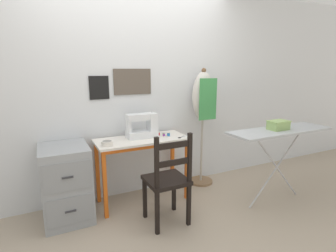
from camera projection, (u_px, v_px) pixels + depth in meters
ground_plane at (151, 208)px, 2.93m from camera, size 14.00×14.00×0.00m
wall_back at (132, 91)px, 3.12m from camera, size 10.00×0.07×2.55m
sewing_table at (143, 148)px, 2.99m from camera, size 1.05×0.46×0.76m
sewing_machine at (143, 126)px, 3.00m from camera, size 0.36×0.18×0.30m
fabric_bowl at (107, 143)px, 2.69m from camera, size 0.12×0.12×0.05m
scissors at (181, 137)px, 3.02m from camera, size 0.14×0.09×0.01m
thread_spool_near_machine at (159, 134)px, 3.11m from camera, size 0.03×0.03×0.04m
thread_spool_mid_table at (164, 135)px, 3.08m from camera, size 0.04×0.04×0.03m
thread_spool_far_edge at (169, 134)px, 3.07m from camera, size 0.04×0.04×0.04m
wooden_chair at (168, 181)px, 2.58m from camera, size 0.40×0.38×0.95m
filing_cabinet at (66, 183)px, 2.68m from camera, size 0.47×0.57×0.78m
dress_form at (203, 103)px, 3.38m from camera, size 0.32×0.32×1.54m
ironing_board at (280, 133)px, 2.93m from camera, size 1.26×0.38×0.88m
storage_box at (278, 125)px, 2.91m from camera, size 0.23×0.15×0.10m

